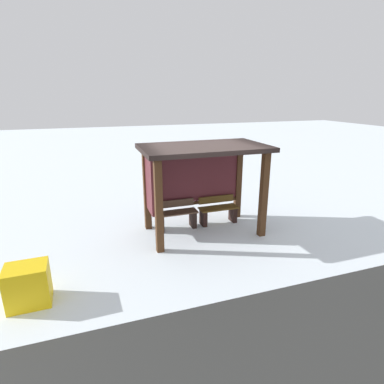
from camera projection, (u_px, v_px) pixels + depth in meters
name	position (u px, v px, depth m)	size (l,w,h in m)	color
ground_plane	(203.00, 231.00, 8.38)	(60.00, 60.00, 0.00)	white
bus_shelter	(198.00, 166.00, 7.98)	(3.14, 1.84, 2.32)	#442915
bench_left_inside	(177.00, 216.00, 8.47)	(1.11, 0.40, 0.77)	#50392A
bench_center_inside	(218.00, 211.00, 8.85)	(1.11, 0.40, 0.76)	#543C16
grit_bin	(28.00, 285.00, 5.39)	(0.70, 0.56, 0.73)	yellow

